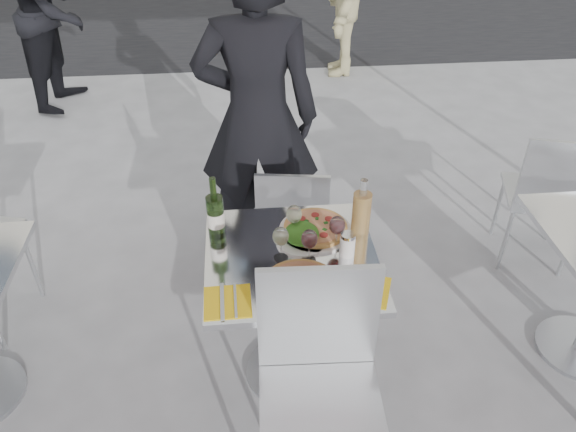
{
  "coord_description": "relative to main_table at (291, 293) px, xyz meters",
  "views": [
    {
      "loc": [
        -0.18,
        -1.79,
        2.27
      ],
      "look_at": [
        0.0,
        0.15,
        0.85
      ],
      "focal_mm": 35.0,
      "sensor_mm": 36.0,
      "label": 1
    }
  ],
  "objects": [
    {
      "name": "ground",
      "position": [
        0.0,
        0.0,
        -0.54
      ],
      "size": [
        80.0,
        80.0,
        0.0
      ],
      "primitive_type": "plane",
      "color": "slate"
    },
    {
      "name": "street_asphalt",
      "position": [
        0.0,
        6.5,
        -0.54
      ],
      "size": [
        24.0,
        5.0,
        0.0
      ],
      "primitive_type": "cube",
      "color": "black",
      "rests_on": "ground"
    },
    {
      "name": "main_table",
      "position": [
        0.0,
        0.0,
        0.0
      ],
      "size": [
        0.72,
        0.72,
        0.75
      ],
      "color": "#B7BABF",
      "rests_on": "ground"
    },
    {
      "name": "chair_far",
      "position": [
        0.07,
        0.62,
        -0.05
      ],
      "size": [
        0.43,
        0.43,
        0.82
      ],
      "rotation": [
        0.0,
        0.0,
        3.0
      ],
      "color": "silver",
      "rests_on": "ground"
    },
    {
      "name": "chair_near",
      "position": [
        0.06,
        -0.48,
        0.05
      ],
      "size": [
        0.47,
        0.48,
        0.99
      ],
      "rotation": [
        0.0,
        0.0,
        -0.04
      ],
      "color": "silver",
      "rests_on": "ground"
    },
    {
      "name": "side_chair_rfar",
      "position": [
        1.52,
        0.69,
        -0.01
      ],
      "size": [
        0.51,
        0.51,
        0.9
      ],
      "rotation": [
        0.0,
        0.0,
        2.87
      ],
      "color": "silver",
      "rests_on": "ground"
    },
    {
      "name": "woman_diner",
      "position": [
        -0.09,
        0.95,
        0.38
      ],
      "size": [
        0.71,
        0.5,
        1.84
      ],
      "primitive_type": "imported",
      "rotation": [
        0.0,
        0.0,
        3.06
      ],
      "color": "black",
      "rests_on": "ground"
    },
    {
      "name": "pedestrian_a",
      "position": [
        -1.77,
        3.39,
        0.31
      ],
      "size": [
        0.79,
        0.93,
        1.69
      ],
      "primitive_type": "imported",
      "rotation": [
        0.0,
        0.0,
        1.38
      ],
      "color": "black",
      "rests_on": "ground"
    },
    {
      "name": "pizza_near",
      "position": [
        0.02,
        -0.19,
        0.22
      ],
      "size": [
        0.31,
        0.31,
        0.02
      ],
      "color": "tan",
      "rests_on": "main_table"
    },
    {
      "name": "pizza_far",
      "position": [
        0.12,
        0.16,
        0.23
      ],
      "size": [
        0.32,
        0.32,
        0.03
      ],
      "color": "white",
      "rests_on": "main_table"
    },
    {
      "name": "salad_plate",
      "position": [
        0.05,
        0.09,
        0.25
      ],
      "size": [
        0.22,
        0.22,
        0.09
      ],
      "color": "white",
      "rests_on": "main_table"
    },
    {
      "name": "wine_bottle",
      "position": [
        -0.31,
        0.17,
        0.32
      ],
      "size": [
        0.07,
        0.08,
        0.29
      ],
      "color": "#2E4C1C",
      "rests_on": "main_table"
    },
    {
      "name": "carafe",
      "position": [
        0.31,
        0.11,
        0.33
      ],
      "size": [
        0.08,
        0.08,
        0.29
      ],
      "color": "tan",
      "rests_on": "main_table"
    },
    {
      "name": "sugar_shaker",
      "position": [
        0.23,
        -0.01,
        0.26
      ],
      "size": [
        0.06,
        0.06,
        0.11
      ],
      "color": "white",
      "rests_on": "main_table"
    },
    {
      "name": "wineglass_white_a",
      "position": [
        -0.04,
        -0.01,
        0.32
      ],
      "size": [
        0.07,
        0.07,
        0.16
      ],
      "color": "white",
      "rests_on": "main_table"
    },
    {
      "name": "wineglass_white_b",
      "position": [
        0.03,
        0.14,
        0.32
      ],
      "size": [
        0.07,
        0.07,
        0.16
      ],
      "color": "white",
      "rests_on": "main_table"
    },
    {
      "name": "wineglass_red_a",
      "position": [
        0.07,
        -0.04,
        0.32
      ],
      "size": [
        0.07,
        0.07,
        0.16
      ],
      "color": "white",
      "rests_on": "main_table"
    },
    {
      "name": "wineglass_red_b",
      "position": [
        0.2,
        0.05,
        0.32
      ],
      "size": [
        0.07,
        0.07,
        0.16
      ],
      "color": "white",
      "rests_on": "main_table"
    },
    {
      "name": "napkin_left",
      "position": [
        -0.27,
        -0.25,
        0.21
      ],
      "size": [
        0.18,
        0.2,
        0.01
      ],
      "rotation": [
        0.0,
        0.0,
        0.02
      ],
      "color": "yellow",
      "rests_on": "main_table"
    },
    {
      "name": "napkin_right",
      "position": [
        0.27,
        -0.23,
        0.21
      ],
      "size": [
        0.23,
        0.23,
        0.01
      ],
      "rotation": [
        0.0,
        0.0,
        -0.35
      ],
      "color": "yellow",
      "rests_on": "main_table"
    }
  ]
}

